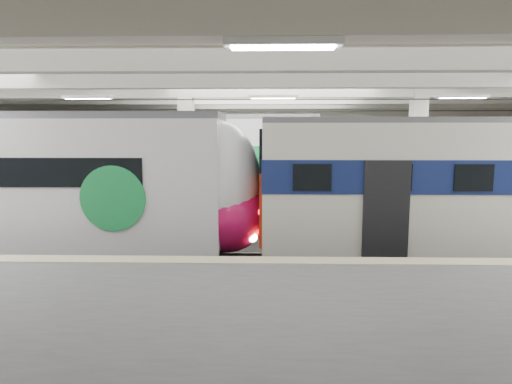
{
  "coord_description": "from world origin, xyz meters",
  "views": [
    {
      "loc": [
        -0.22,
        -11.97,
        3.7
      ],
      "look_at": [
        -0.53,
        1.0,
        2.0
      ],
      "focal_mm": 30.0,
      "sensor_mm": 36.0,
      "label": 1
    }
  ],
  "objects": [
    {
      "name": "station_hall",
      "position": [
        0.0,
        -1.74,
        3.24
      ],
      "size": [
        36.0,
        24.0,
        5.75
      ],
      "color": "black",
      "rests_on": "ground"
    },
    {
      "name": "far_train",
      "position": [
        -5.27,
        5.5,
        2.34
      ],
      "size": [
        14.28,
        3.36,
        4.52
      ],
      "rotation": [
        0.0,
        0.0,
        -0.03
      ],
      "color": "silver",
      "rests_on": "ground"
    },
    {
      "name": "older_rer",
      "position": [
        5.85,
        0.0,
        2.2
      ],
      "size": [
        12.57,
        2.78,
        4.19
      ],
      "color": "silver",
      "rests_on": "ground"
    },
    {
      "name": "modern_emu",
      "position": [
        -6.31,
        -0.0,
        2.13
      ],
      "size": [
        13.37,
        2.76,
        4.33
      ],
      "color": "silver",
      "rests_on": "ground"
    }
  ]
}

